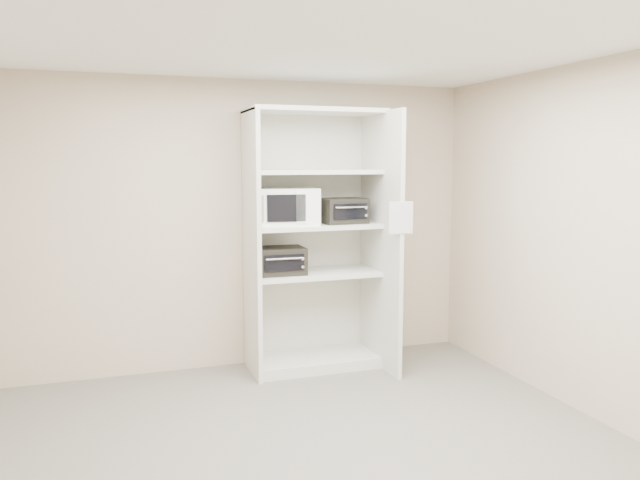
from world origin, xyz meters
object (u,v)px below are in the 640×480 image
object	(u,v)px
shelving_unit	(319,249)
microwave	(286,206)
toaster_oven_lower	(280,261)
toaster_oven_upper	(343,211)

from	to	relation	value
shelving_unit	microwave	size ratio (longest dim) A/B	4.35
microwave	toaster_oven_lower	xyz separation A→B (m)	(-0.08, -0.03, -0.49)
microwave	toaster_oven_upper	bearing A→B (deg)	1.50
shelving_unit	toaster_oven_upper	distance (m)	0.42
shelving_unit	microwave	bearing A→B (deg)	-179.68
shelving_unit	microwave	xyz separation A→B (m)	(-0.31, -0.00, 0.41)
shelving_unit	toaster_oven_lower	distance (m)	0.40
toaster_oven_lower	microwave	bearing A→B (deg)	23.09
microwave	toaster_oven_upper	distance (m)	0.54
toaster_oven_upper	toaster_oven_lower	xyz separation A→B (m)	(-0.61, 0.02, -0.44)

